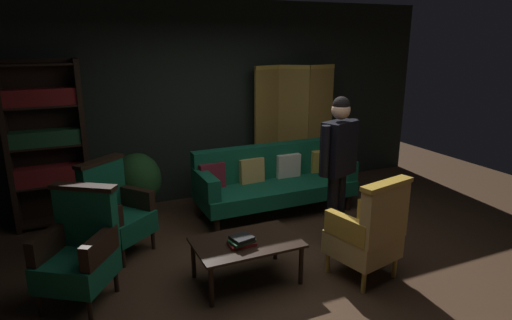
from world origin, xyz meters
The scene contains 14 objects.
ground_plane centered at (0.00, 0.00, 0.00)m, with size 10.00×10.00×0.00m, color #3D2819.
back_wall centered at (0.00, 2.45, 1.40)m, with size 7.20×0.10×2.80m, color black.
folding_screen centered at (1.23, 2.14, 0.99)m, with size 1.28×0.30×1.90m.
bookshelf centered at (-2.15, 2.19, 1.06)m, with size 0.90×0.32×2.05m.
velvet_couch centered at (0.55, 1.46, 0.46)m, with size 2.12×0.78×0.88m.
coffee_table centered at (-0.48, -0.04, 0.37)m, with size 1.00×0.64×0.42m.
armchair_gilt_accent centered at (0.61, -0.48, 0.49)m, with size 0.69×0.69×1.04m.
armchair_wing_left centered at (-1.54, 1.09, 0.49)m, with size 0.81×0.81×1.04m.
armchair_wing_right centered at (-1.94, 0.28, 0.49)m, with size 0.80×0.80×1.04m.
standing_figure centered at (0.71, 0.22, 1.03)m, with size 0.56×0.34×1.70m.
potted_plant centered at (-1.16, 1.90, 0.51)m, with size 0.59×0.59×0.88m.
book_red_leather centered at (-0.56, -0.10, 0.44)m, with size 0.25×0.15×0.03m, color maroon.
book_green_cloth centered at (-0.56, -0.10, 0.46)m, with size 0.23×0.15×0.03m, color #1E4C28.
book_black_cloth centered at (-0.56, -0.10, 0.49)m, with size 0.19×0.17×0.03m, color black.
Camera 1 is at (-1.96, -3.53, 2.30)m, focal length 30.62 mm.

